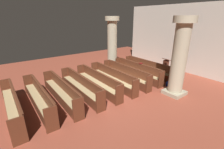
{
  "coord_description": "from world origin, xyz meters",
  "views": [
    {
      "loc": [
        5.71,
        -4.41,
        3.66
      ],
      "look_at": [
        -0.64,
        0.34,
        0.75
      ],
      "focal_mm": 25.15,
      "sensor_mm": 36.0,
      "label": 1
    }
  ],
  "objects_px": {
    "pillar_aisle_side": "(180,57)",
    "hymn_book": "(141,63)",
    "pew_row_1": "(137,70)",
    "pew_row_8": "(12,104)",
    "pew_row_4": "(98,81)",
    "pew_row_7": "(38,97)",
    "pillar_far_side": "(112,42)",
    "pew_row_0": "(147,68)",
    "pew_row_5": "(81,86)",
    "pew_row_2": "(125,74)",
    "lectern": "(165,67)",
    "pew_row_3": "(112,77)",
    "kneeler_box_blue": "(170,84)",
    "pew_row_6": "(61,91)"
  },
  "relations": [
    {
      "from": "pillar_aisle_side",
      "to": "hymn_book",
      "type": "xyz_separation_m",
      "value": [
        -2.6,
        0.26,
        -0.98
      ]
    },
    {
      "from": "pew_row_1",
      "to": "pew_row_7",
      "type": "bearing_deg",
      "value": -90.0
    },
    {
      "from": "pew_row_4",
      "to": "lectern",
      "type": "xyz_separation_m",
      "value": [
        0.6,
        5.03,
        -0.04
      ]
    },
    {
      "from": "pillar_far_side",
      "to": "lectern",
      "type": "distance_m",
      "value": 4.15
    },
    {
      "from": "pew_row_1",
      "to": "lectern",
      "type": "distance_m",
      "value": 2.2
    },
    {
      "from": "pew_row_5",
      "to": "pillar_aisle_side",
      "type": "xyz_separation_m",
      "value": [
        2.72,
        3.81,
        1.44
      ]
    },
    {
      "from": "pew_row_7",
      "to": "pillar_aisle_side",
      "type": "distance_m",
      "value": 6.53
    },
    {
      "from": "pew_row_1",
      "to": "pew_row_8",
      "type": "xyz_separation_m",
      "value": [
        0.0,
        -6.81,
        0.0
      ]
    },
    {
      "from": "kneeler_box_blue",
      "to": "pew_row_7",
      "type": "bearing_deg",
      "value": -107.86
    },
    {
      "from": "pew_row_2",
      "to": "pillar_aisle_side",
      "type": "relative_size",
      "value": 1.01
    },
    {
      "from": "pew_row_4",
      "to": "lectern",
      "type": "distance_m",
      "value": 5.06
    },
    {
      "from": "pew_row_7",
      "to": "pillar_far_side",
      "type": "distance_m",
      "value": 6.62
    },
    {
      "from": "pew_row_1",
      "to": "hymn_book",
      "type": "distance_m",
      "value": 0.52
    },
    {
      "from": "hymn_book",
      "to": "kneeler_box_blue",
      "type": "height_order",
      "value": "hymn_book"
    },
    {
      "from": "pew_row_0",
      "to": "pew_row_2",
      "type": "xyz_separation_m",
      "value": [
        0.0,
        -1.94,
        0.0
      ]
    },
    {
      "from": "pew_row_3",
      "to": "pillar_far_side",
      "type": "relative_size",
      "value": 1.01
    },
    {
      "from": "pew_row_8",
      "to": "kneeler_box_blue",
      "type": "relative_size",
      "value": 10.81
    },
    {
      "from": "pew_row_4",
      "to": "pew_row_7",
      "type": "relative_size",
      "value": 1.0
    },
    {
      "from": "lectern",
      "to": "pew_row_3",
      "type": "bearing_deg",
      "value": -98.48
    },
    {
      "from": "pew_row_0",
      "to": "pew_row_4",
      "type": "distance_m",
      "value": 3.89
    },
    {
      "from": "pew_row_5",
      "to": "kneeler_box_blue",
      "type": "relative_size",
      "value": 10.81
    },
    {
      "from": "pew_row_6",
      "to": "pew_row_0",
      "type": "bearing_deg",
      "value": 90.0
    },
    {
      "from": "pew_row_0",
      "to": "pew_row_8",
      "type": "distance_m",
      "value": 7.78
    },
    {
      "from": "pew_row_5",
      "to": "pew_row_7",
      "type": "height_order",
      "value": "same"
    },
    {
      "from": "pew_row_1",
      "to": "pillar_far_side",
      "type": "xyz_separation_m",
      "value": [
        -2.67,
        0.05,
        1.44
      ]
    },
    {
      "from": "pew_row_5",
      "to": "pillar_aisle_side",
      "type": "height_order",
      "value": "pillar_aisle_side"
    },
    {
      "from": "pillar_far_side",
      "to": "kneeler_box_blue",
      "type": "relative_size",
      "value": 10.66
    },
    {
      "from": "pew_row_2",
      "to": "lectern",
      "type": "relative_size",
      "value": 3.49
    },
    {
      "from": "pew_row_2",
      "to": "pew_row_4",
      "type": "xyz_separation_m",
      "value": [
        0.0,
        -1.94,
        0.0
      ]
    },
    {
      "from": "pillar_aisle_side",
      "to": "hymn_book",
      "type": "distance_m",
      "value": 2.79
    },
    {
      "from": "pew_row_1",
      "to": "lectern",
      "type": "height_order",
      "value": "lectern"
    },
    {
      "from": "pillar_far_side",
      "to": "hymn_book",
      "type": "height_order",
      "value": "pillar_far_side"
    },
    {
      "from": "pew_row_1",
      "to": "hymn_book",
      "type": "relative_size",
      "value": 20.6
    },
    {
      "from": "pew_row_0",
      "to": "lectern",
      "type": "distance_m",
      "value": 1.29
    },
    {
      "from": "pillar_aisle_side",
      "to": "hymn_book",
      "type": "height_order",
      "value": "pillar_aisle_side"
    },
    {
      "from": "pew_row_0",
      "to": "pew_row_2",
      "type": "bearing_deg",
      "value": -90.0
    },
    {
      "from": "pew_row_4",
      "to": "pew_row_5",
      "type": "bearing_deg",
      "value": -90.0
    },
    {
      "from": "pew_row_5",
      "to": "pillar_far_side",
      "type": "distance_m",
      "value": 4.97
    },
    {
      "from": "pew_row_4",
      "to": "hymn_book",
      "type": "distance_m",
      "value": 3.14
    },
    {
      "from": "pillar_aisle_side",
      "to": "pillar_far_side",
      "type": "bearing_deg",
      "value": 178.67
    },
    {
      "from": "pew_row_0",
      "to": "pillar_aisle_side",
      "type": "xyz_separation_m",
      "value": [
        2.72,
        -1.05,
        1.44
      ]
    },
    {
      "from": "pew_row_2",
      "to": "pew_row_4",
      "type": "distance_m",
      "value": 1.94
    },
    {
      "from": "pew_row_5",
      "to": "pillar_far_side",
      "type": "height_order",
      "value": "pillar_far_side"
    },
    {
      "from": "pew_row_1",
      "to": "hymn_book",
      "type": "bearing_deg",
      "value": 56.94
    },
    {
      "from": "pew_row_3",
      "to": "hymn_book",
      "type": "bearing_deg",
      "value": 86.74
    },
    {
      "from": "pew_row_5",
      "to": "pew_row_4",
      "type": "bearing_deg",
      "value": 90.0
    },
    {
      "from": "pew_row_7",
      "to": "hymn_book",
      "type": "relative_size",
      "value": 20.6
    },
    {
      "from": "pew_row_0",
      "to": "pew_row_8",
      "type": "relative_size",
      "value": 1.0
    },
    {
      "from": "pew_row_3",
      "to": "pillar_far_side",
      "type": "height_order",
      "value": "pillar_far_side"
    },
    {
      "from": "pew_row_4",
      "to": "pillar_far_side",
      "type": "height_order",
      "value": "pillar_far_side"
    }
  ]
}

